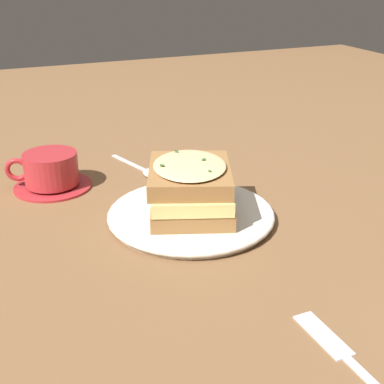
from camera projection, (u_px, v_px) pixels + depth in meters
name	position (u px, v px, depth m)	size (l,w,h in m)	color
ground_plane	(184.00, 211.00, 0.78)	(2.40, 2.40, 0.00)	brown
dinner_plate	(192.00, 214.00, 0.75)	(0.23, 0.23, 0.01)	silver
sandwich	(192.00, 188.00, 0.74)	(0.17, 0.15, 0.07)	olive
teacup_with_saucer	(51.00, 172.00, 0.85)	(0.12, 0.13, 0.06)	#AD282D
fork	(347.00, 357.00, 0.49)	(0.19, 0.02, 0.00)	silver
spoon	(153.00, 172.00, 0.90)	(0.16, 0.07, 0.01)	silver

